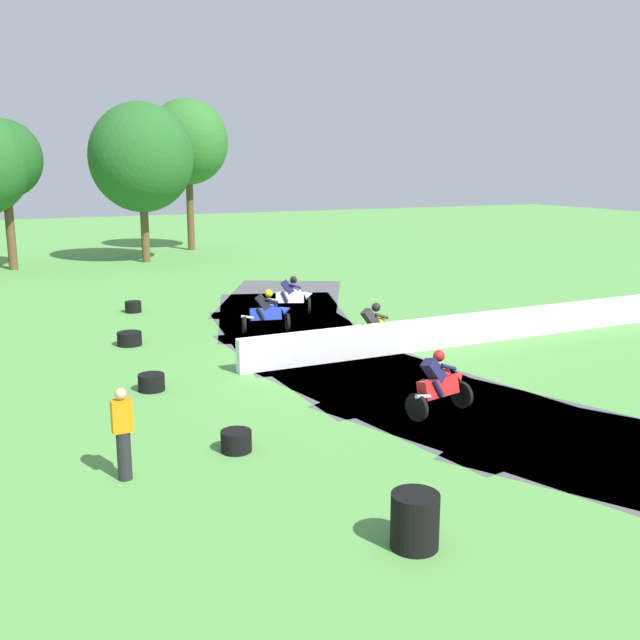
# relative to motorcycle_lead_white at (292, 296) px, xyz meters

# --- Properties ---
(ground_plane) EXTENTS (120.00, 120.00, 0.00)m
(ground_plane) POSITION_rel_motorcycle_lead_white_xyz_m (-1.39, -6.46, -0.63)
(ground_plane) COLOR #569947
(track_asphalt) EXTENTS (9.25, 28.74, 0.01)m
(track_asphalt) POSITION_rel_motorcycle_lead_white_xyz_m (-0.30, -6.45, -0.63)
(track_asphalt) COLOR #515156
(track_asphalt) RESTS_ON ground
(safety_barrier) EXTENTS (16.82, 0.49, 0.90)m
(safety_barrier) POSITION_rel_motorcycle_lead_white_xyz_m (4.11, -6.40, -0.18)
(safety_barrier) COLOR white
(safety_barrier) RESTS_ON ground
(motorcycle_lead_white) EXTENTS (1.74, 1.27, 1.42)m
(motorcycle_lead_white) POSITION_rel_motorcycle_lead_white_xyz_m (0.00, 0.00, 0.00)
(motorcycle_lead_white) COLOR black
(motorcycle_lead_white) RESTS_ON ground
(motorcycle_chase_blue) EXTENTS (1.72, 1.05, 1.43)m
(motorcycle_chase_blue) POSITION_rel_motorcycle_lead_white_xyz_m (-1.85, -2.35, 0.01)
(motorcycle_chase_blue) COLOR black
(motorcycle_chase_blue) RESTS_ON ground
(motorcycle_trailing_yellow) EXTENTS (1.68, 0.73, 1.43)m
(motorcycle_trailing_yellow) POSITION_rel_motorcycle_lead_white_xyz_m (0.09, -5.92, 0.02)
(motorcycle_trailing_yellow) COLOR black
(motorcycle_trailing_yellow) RESTS_ON ground
(motorcycle_fourth_red) EXTENTS (1.68, 1.02, 1.43)m
(motorcycle_fourth_red) POSITION_rel_motorcycle_lead_white_xyz_m (-1.33, -11.22, 0.02)
(motorcycle_fourth_red) COLOR black
(motorcycle_fourth_red) RESTS_ON ground
(tire_stack_near) EXTENTS (0.58, 0.58, 0.40)m
(tire_stack_near) POSITION_rel_motorcycle_lead_white_xyz_m (-5.14, 2.67, -0.43)
(tire_stack_near) COLOR black
(tire_stack_near) RESTS_ON ground
(tire_stack_mid_a) EXTENTS (0.72, 0.72, 0.40)m
(tire_stack_mid_a) POSITION_rel_motorcycle_lead_white_xyz_m (-6.23, -2.26, -0.43)
(tire_stack_mid_a) COLOR black
(tire_stack_mid_a) RESTS_ON ground
(tire_stack_mid_b) EXTENTS (0.63, 0.63, 0.40)m
(tire_stack_mid_b) POSITION_rel_motorcycle_lead_white_xyz_m (-6.63, -6.96, -0.43)
(tire_stack_mid_b) COLOR black
(tire_stack_mid_b) RESTS_ON ground
(tire_stack_far) EXTENTS (0.58, 0.58, 0.40)m
(tire_stack_far) POSITION_rel_motorcycle_lead_white_xyz_m (-6.03, -11.40, -0.43)
(tire_stack_far) COLOR black
(tire_stack_far) RESTS_ON ground
(tire_stack_extra_a) EXTENTS (0.69, 0.69, 0.80)m
(tire_stack_extra_a) POSITION_rel_motorcycle_lead_white_xyz_m (-4.90, -15.79, -0.23)
(tire_stack_extra_a) COLOR black
(tire_stack_extra_a) RESTS_ON ground
(track_marshal) EXTENTS (0.34, 0.24, 1.63)m
(track_marshal) POSITION_rel_motorcycle_lead_white_xyz_m (-8.15, -11.76, 0.18)
(track_marshal) COLOR #232328
(track_marshal) RESTS_ON ground
(tree_far_left) EXTENTS (4.92, 4.92, 9.21)m
(tree_far_left) POSITION_rel_motorcycle_lead_white_xyz_m (2.15, 21.06, 5.96)
(tree_far_left) COLOR brown
(tree_far_left) RESTS_ON ground
(tree_far_right) EXTENTS (5.54, 5.54, 8.54)m
(tree_far_right) POSITION_rel_motorcycle_lead_white_xyz_m (-1.69, 16.43, 4.99)
(tree_far_right) COLOR brown
(tree_far_right) RESTS_ON ground
(tree_mid_rise) EXTENTS (3.69, 3.69, 7.49)m
(tree_mid_rise) POSITION_rel_motorcycle_lead_white_xyz_m (-8.47, 16.41, 4.87)
(tree_mid_rise) COLOR brown
(tree_mid_rise) RESTS_ON ground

